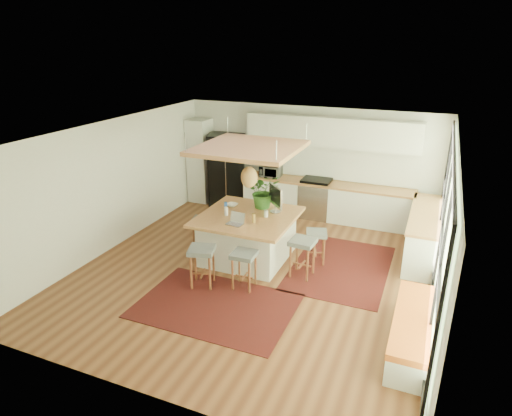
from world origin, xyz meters
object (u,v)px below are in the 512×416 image
at_px(monitor, 275,200).
at_px(island, 248,237).
at_px(fridge, 227,171).
at_px(microwave, 271,170).
at_px(stool_right_back, 316,246).
at_px(stool_near_left, 202,268).
at_px(stool_right_front, 302,259).
at_px(stool_left_side, 202,231).
at_px(laptop, 235,219).
at_px(stool_near_right, 244,270).
at_px(island_plant, 264,195).

bearing_deg(monitor, island, -92.55).
relative_size(fridge, microwave, 3.63).
distance_m(stool_right_back, monitor, 1.22).
relative_size(island, stool_near_left, 2.46).
height_order(stool_right_front, monitor, monitor).
bearing_deg(stool_left_side, monitor, 9.00).
relative_size(laptop, monitor, 0.54).
relative_size(stool_near_right, stool_left_side, 1.09).
bearing_deg(laptop, island_plant, 88.67).
xyz_separation_m(island, stool_near_right, (0.41, -1.11, -0.11)).
height_order(stool_near_left, stool_right_back, stool_near_left).
distance_m(stool_near_left, laptop, 1.10).
bearing_deg(microwave, stool_near_right, -77.41).
xyz_separation_m(stool_near_right, island_plant, (-0.29, 1.66, 0.85)).
xyz_separation_m(fridge, island_plant, (1.91, -2.19, 0.28)).
height_order(island, laptop, laptop).
height_order(fridge, island, fridge).
bearing_deg(stool_right_back, laptop, -148.37).
bearing_deg(laptop, microwave, 106.10).
xyz_separation_m(laptop, island_plant, (0.16, 1.06, 0.16)).
bearing_deg(stool_right_back, island, -166.02).
bearing_deg(island_plant, fridge, 131.07).
bearing_deg(stool_left_side, stool_near_left, -60.59).
distance_m(stool_near_right, microwave, 3.97).
bearing_deg(stool_right_front, stool_right_back, 81.58).
bearing_deg(stool_near_left, stool_right_back, 45.07).
relative_size(stool_right_back, monitor, 1.10).
relative_size(stool_near_left, stool_right_back, 1.12).
relative_size(stool_right_front, monitor, 1.23).
relative_size(stool_near_left, island_plant, 1.05).
bearing_deg(stool_right_front, fridge, 134.94).
distance_m(laptop, monitor, 1.03).
bearing_deg(island, stool_right_front, -13.67).
xyz_separation_m(stool_near_left, microwave, (-0.21, 4.00, 0.75)).
bearing_deg(stool_right_back, fridge, 142.47).
height_order(stool_near_left, stool_left_side, stool_near_left).
distance_m(fridge, stool_right_back, 3.98).
xyz_separation_m(stool_left_side, island_plant, (1.26, 0.41, 0.85)).
xyz_separation_m(fridge, stool_left_side, (0.65, -2.60, -0.57)).
height_order(laptop, monitor, monitor).
height_order(stool_near_right, microwave, microwave).
relative_size(fridge, island, 1.04).
xyz_separation_m(monitor, microwave, (-0.97, 2.29, -0.09)).
bearing_deg(stool_right_front, microwave, 120.79).
bearing_deg(stool_right_back, stool_right_front, -98.42).
xyz_separation_m(laptop, monitor, (0.49, 0.90, 0.14)).
bearing_deg(laptop, stool_right_back, 39.08).
bearing_deg(island, microwave, 101.15).
bearing_deg(stool_left_side, stool_right_back, 4.68).
distance_m(stool_right_front, stool_left_side, 2.42).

